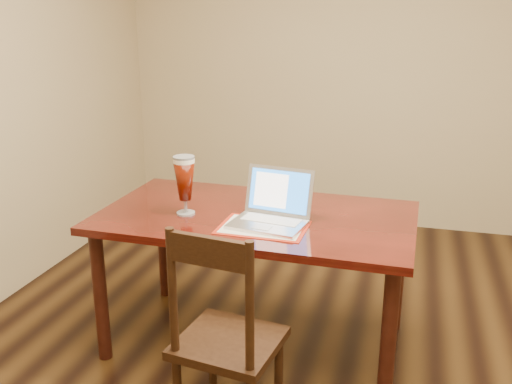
# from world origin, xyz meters

# --- Properties ---
(room_shell) EXTENTS (4.51, 5.01, 2.71)m
(room_shell) POSITION_xyz_m (0.00, 0.00, 1.76)
(room_shell) COLOR tan
(room_shell) RESTS_ON ground
(dining_table) EXTENTS (1.67, 0.96, 1.09)m
(dining_table) POSITION_xyz_m (-0.54, 0.35, 0.69)
(dining_table) COLOR #53110B
(dining_table) RESTS_ON ground
(dining_chair) EXTENTS (0.47, 0.45, 0.99)m
(dining_chair) POSITION_xyz_m (-0.46, -0.38, 0.47)
(dining_chair) COLOR black
(dining_chair) RESTS_ON ground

